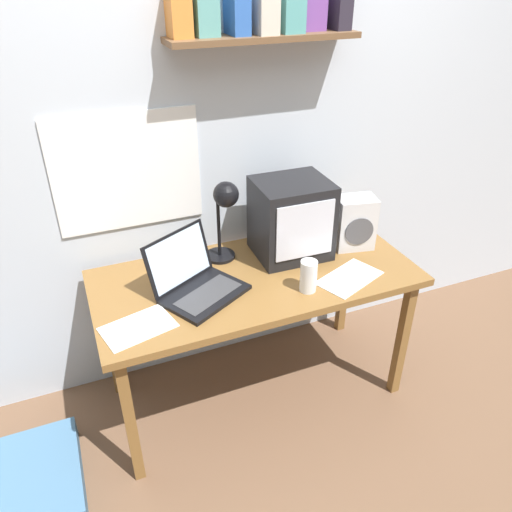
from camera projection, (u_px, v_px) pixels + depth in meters
ground_plane at (256, 389)px, 2.64m from camera, size 12.00×12.00×0.00m
back_wall at (222, 123)px, 2.29m from camera, size 5.60×0.24×2.60m
corner_desk at (256, 287)px, 2.30m from camera, size 1.46×0.68×0.72m
crt_monitor at (291, 219)px, 2.34m from camera, size 0.35×0.31×0.37m
laptop at (194, 279)px, 2.12m from camera, size 0.44×0.43×0.25m
desk_lamp at (225, 207)px, 2.21m from camera, size 0.15×0.19×0.41m
juice_glass at (308, 277)px, 2.13m from camera, size 0.07×0.07×0.14m
space_heater at (354, 223)px, 2.42m from camera, size 0.21×0.17×0.26m
printed_handout at (349, 278)px, 2.24m from camera, size 0.34×0.27×0.00m
loose_paper_near_laptop at (138, 327)px, 1.94m from camera, size 0.31×0.24×0.00m
floor_cushion at (19, 487)px, 2.09m from camera, size 0.50×0.50×0.11m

